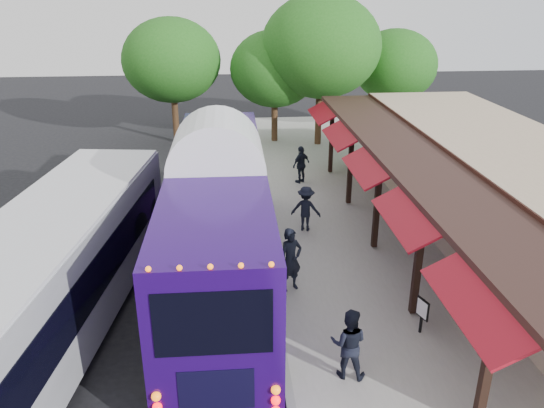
# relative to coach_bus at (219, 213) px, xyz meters

# --- Properties ---
(ground) EXTENTS (90.00, 90.00, 0.00)m
(ground) POSITION_rel_coach_bus_xyz_m (1.45, -2.72, -2.21)
(ground) COLOR black
(ground) RESTS_ON ground
(sidewalk) EXTENTS (10.00, 40.00, 0.15)m
(sidewalk) POSITION_rel_coach_bus_xyz_m (6.45, 1.28, -2.14)
(sidewalk) COLOR #9E9B93
(sidewalk) RESTS_ON ground
(curb) EXTENTS (0.20, 40.00, 0.16)m
(curb) POSITION_rel_coach_bus_xyz_m (1.50, 1.28, -2.14)
(curb) COLOR gray
(curb) RESTS_ON ground
(station_shelter) EXTENTS (8.15, 20.00, 3.60)m
(station_shelter) POSITION_rel_coach_bus_xyz_m (9.83, 1.28, -0.36)
(station_shelter) COLOR tan
(station_shelter) RESTS_ON ground
(coach_bus) EXTENTS (2.84, 12.94, 4.12)m
(coach_bus) POSITION_rel_coach_bus_xyz_m (0.00, 0.00, 0.00)
(coach_bus) COLOR #26075D
(coach_bus) RESTS_ON ground
(city_bus) EXTENTS (4.30, 12.70, 3.35)m
(city_bus) POSITION_rel_coach_bus_xyz_m (-4.21, -2.89, -0.36)
(city_bus) COLOR gray
(city_bus) RESTS_ON ground
(ped_a) EXTENTS (0.84, 0.71, 1.94)m
(ped_a) POSITION_rel_coach_bus_xyz_m (2.05, -1.10, -1.09)
(ped_a) COLOR black
(ped_a) RESTS_ON sidewalk
(ped_b) EXTENTS (1.00, 0.87, 1.74)m
(ped_b) POSITION_rel_coach_bus_xyz_m (2.90, -4.98, -1.19)
(ped_b) COLOR black
(ped_b) RESTS_ON sidewalk
(ped_c) EXTENTS (1.05, 0.95, 1.72)m
(ped_c) POSITION_rel_coach_bus_xyz_m (3.64, 8.10, -1.20)
(ped_c) COLOR black
(ped_c) RESTS_ON sidewalk
(ped_d) EXTENTS (1.23, 0.93, 1.69)m
(ped_d) POSITION_rel_coach_bus_xyz_m (3.10, 2.98, -1.21)
(ped_d) COLOR black
(ped_d) RESTS_ON sidewalk
(sign_board) EXTENTS (0.18, 0.44, 1.00)m
(sign_board) POSITION_rel_coach_bus_xyz_m (5.15, -3.54, -1.39)
(sign_board) COLOR black
(sign_board) RESTS_ON sidewalk
(tree_left) EXTENTS (4.99, 4.99, 6.38)m
(tree_left) POSITION_rel_coach_bus_xyz_m (3.09, 15.41, 2.04)
(tree_left) COLOR #382314
(tree_left) RESTS_ON ground
(tree_mid) EXTENTS (6.48, 6.48, 8.29)m
(tree_mid) POSITION_rel_coach_bus_xyz_m (5.50, 14.50, 3.32)
(tree_mid) COLOR #382314
(tree_mid) RESTS_ON ground
(tree_right) EXTENTS (4.93, 4.93, 6.31)m
(tree_right) POSITION_rel_coach_bus_xyz_m (10.33, 16.53, 1.99)
(tree_right) COLOR #382314
(tree_right) RESTS_ON ground
(tree_far) EXTENTS (5.50, 5.50, 7.04)m
(tree_far) POSITION_rel_coach_bus_xyz_m (-2.63, 16.13, 2.48)
(tree_far) COLOR #382314
(tree_far) RESTS_ON ground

